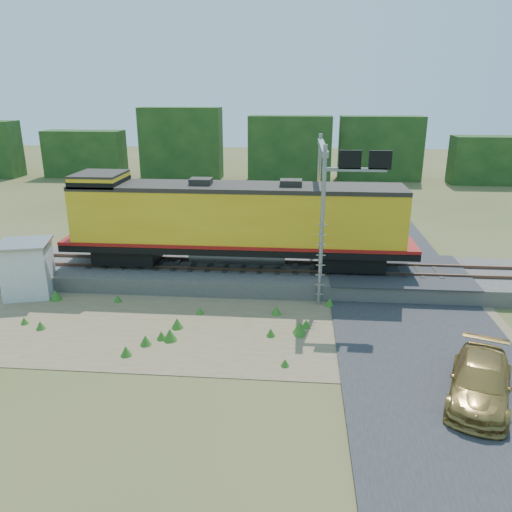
# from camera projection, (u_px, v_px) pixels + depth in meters

# --- Properties ---
(ground) EXTENTS (140.00, 140.00, 0.00)m
(ground) POSITION_uv_depth(u_px,v_px,m) (250.00, 333.00, 20.77)
(ground) COLOR #475123
(ground) RESTS_ON ground
(ballast) EXTENTS (70.00, 5.00, 0.80)m
(ballast) POSITION_uv_depth(u_px,v_px,m) (261.00, 274.00, 26.32)
(ballast) COLOR slate
(ballast) RESTS_ON ground
(rails) EXTENTS (70.00, 1.54, 0.16)m
(rails) POSITION_uv_depth(u_px,v_px,m) (261.00, 265.00, 26.16)
(rails) COLOR brown
(rails) RESTS_ON ballast
(dirt_shoulder) EXTENTS (26.00, 8.00, 0.03)m
(dirt_shoulder) POSITION_uv_depth(u_px,v_px,m) (205.00, 326.00, 21.41)
(dirt_shoulder) COLOR #8C7754
(dirt_shoulder) RESTS_ON ground
(road) EXTENTS (7.00, 66.00, 0.86)m
(road) POSITION_uv_depth(u_px,v_px,m) (418.00, 330.00, 20.87)
(road) COLOR #38383A
(road) RESTS_ON ground
(tree_line_north) EXTENTS (130.00, 3.00, 6.50)m
(tree_line_north) POSITION_uv_depth(u_px,v_px,m) (283.00, 152.00, 55.70)
(tree_line_north) COLOR #173814
(tree_line_north) RESTS_ON ground
(weed_clumps) EXTENTS (15.00, 6.20, 0.56)m
(weed_clumps) POSITION_uv_depth(u_px,v_px,m) (168.00, 329.00, 21.16)
(weed_clumps) COLOR #337220
(weed_clumps) RESTS_ON ground
(locomotive) EXTENTS (18.09, 2.76, 4.67)m
(locomotive) POSITION_uv_depth(u_px,v_px,m) (232.00, 221.00, 25.53)
(locomotive) COLOR black
(locomotive) RESTS_ON rails
(shed) EXTENTS (2.82, 2.82, 2.72)m
(shed) POSITION_uv_depth(u_px,v_px,m) (28.00, 268.00, 24.27)
(shed) COLOR silver
(shed) RESTS_ON ground
(signal_gantry) EXTENTS (2.95, 6.20, 7.44)m
(signal_gantry) POSITION_uv_depth(u_px,v_px,m) (330.00, 180.00, 23.77)
(signal_gantry) COLOR gray
(signal_gantry) RESTS_ON ground
(car) EXTENTS (3.34, 4.87, 1.31)m
(car) POSITION_uv_depth(u_px,v_px,m) (480.00, 382.00, 16.15)
(car) COLOR olive
(car) RESTS_ON ground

